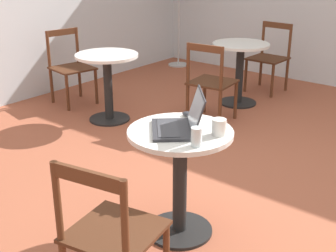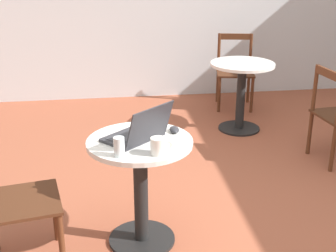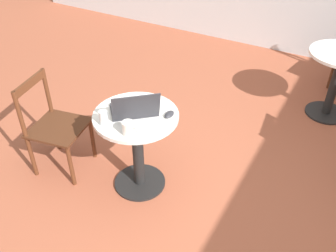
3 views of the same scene
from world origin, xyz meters
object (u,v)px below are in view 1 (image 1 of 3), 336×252
at_px(cafe_table_mid, 240,62).
at_px(chair_near_left, 110,235).
at_px(chair_mid_left, 211,83).
at_px(laptop, 179,123).
at_px(mouse, 189,114).
at_px(mug, 219,127).
at_px(cafe_table_far, 108,75).
at_px(chair_mid_right, 269,58).
at_px(cafe_table_near, 180,163).
at_px(drinking_glass, 196,137).
at_px(chair_far_back, 71,67).

relative_size(cafe_table_mid, chair_near_left, 0.84).
bearing_deg(chair_mid_left, laptop, -151.46).
bearing_deg(mouse, cafe_table_mid, 22.81).
bearing_deg(mug, mouse, 66.72).
height_order(cafe_table_far, chair_mid_right, chair_mid_right).
bearing_deg(cafe_table_near, cafe_table_far, 57.41).
bearing_deg(drinking_glass, mug, -2.21).
bearing_deg(mouse, chair_far_back, 66.28).
bearing_deg(chair_mid_right, mug, -157.88).
xyz_separation_m(cafe_table_near, laptop, (-0.01, 0.00, 0.27)).
relative_size(laptop, mouse, 4.57).
distance_m(chair_mid_right, mouse, 3.17).
bearing_deg(drinking_glass, chair_mid_right, 20.68).
bearing_deg(laptop, cafe_table_near, -12.60).
height_order(chair_near_left, laptop, laptop).
xyz_separation_m(cafe_table_mid, chair_far_back, (-1.20, 1.56, -0.07)).
bearing_deg(chair_far_back, mug, -113.67).
bearing_deg(chair_mid_left, cafe_table_far, 125.83).
xyz_separation_m(chair_near_left, chair_mid_left, (2.57, 1.14, 0.00)).
bearing_deg(chair_mid_right, drinking_glass, -159.32).
distance_m(chair_far_back, mug, 3.14).
bearing_deg(chair_far_back, cafe_table_mid, -52.38).
distance_m(laptop, drinking_glass, 0.25).
relative_size(cafe_table_far, drinking_glass, 6.45).
bearing_deg(chair_mid_left, cafe_table_mid, 6.41).
bearing_deg(chair_mid_left, cafe_table_near, -151.31).
bearing_deg(cafe_table_near, chair_mid_right, 18.12).
bearing_deg(drinking_glass, cafe_table_far, 57.50).
bearing_deg(cafe_table_mid, cafe_table_near, -157.02).
relative_size(cafe_table_far, chair_near_left, 0.84).
distance_m(chair_near_left, chair_far_back, 3.47).
height_order(cafe_table_mid, laptop, laptop).
bearing_deg(laptop, drinking_glass, -119.84).
relative_size(cafe_table_near, drinking_glass, 6.45).
height_order(chair_far_back, laptop, laptop).
relative_size(chair_near_left, mug, 6.83).
distance_m(cafe_table_mid, mouse, 2.52).
relative_size(cafe_table_mid, cafe_table_far, 1.00).
xyz_separation_m(laptop, drinking_glass, (-0.12, -0.21, 0.01)).
xyz_separation_m(chair_near_left, mouse, (0.98, 0.24, 0.30)).
relative_size(cafe_table_near, chair_mid_right, 0.84).
bearing_deg(chair_mid_left, mouse, -150.75).
bearing_deg(chair_near_left, drinking_glass, -6.69).
relative_size(cafe_table_near, chair_mid_left, 0.84).
height_order(chair_near_left, drinking_glass, chair_near_left).
bearing_deg(drinking_glass, chair_far_back, 62.68).
height_order(cafe_table_far, chair_far_back, chair_far_back).
distance_m(chair_mid_right, drinking_glass, 3.62).
bearing_deg(chair_mid_right, chair_near_left, -163.25).
bearing_deg(cafe_table_near, laptop, 167.40).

